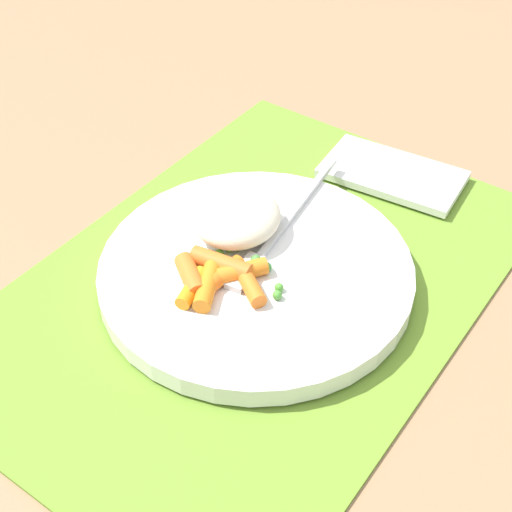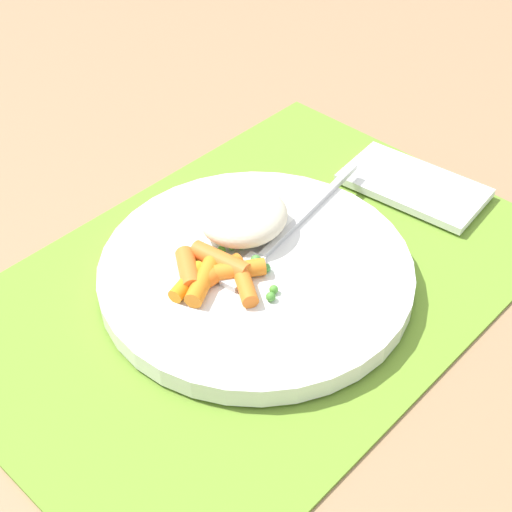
{
  "view_description": "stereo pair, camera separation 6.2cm",
  "coord_description": "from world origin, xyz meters",
  "px_view_note": "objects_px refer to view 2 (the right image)",
  "views": [
    {
      "loc": [
        0.38,
        0.27,
        0.46
      ],
      "look_at": [
        0.0,
        0.0,
        0.03
      ],
      "focal_mm": 53.1,
      "sensor_mm": 36.0,
      "label": 1
    },
    {
      "loc": [
        0.34,
        0.32,
        0.46
      ],
      "look_at": [
        0.0,
        0.0,
        0.03
      ],
      "focal_mm": 53.1,
      "sensor_mm": 36.0,
      "label": 2
    }
  ],
  "objects_px": {
    "rice_mound": "(243,216)",
    "napkin": "(414,185)",
    "fork": "(285,234)",
    "carrot_portion": "(214,273)",
    "plate": "(256,273)"
  },
  "relations": [
    {
      "from": "rice_mound",
      "to": "napkin",
      "type": "relative_size",
      "value": 0.59
    },
    {
      "from": "napkin",
      "to": "carrot_portion",
      "type": "bearing_deg",
      "value": -8.82
    },
    {
      "from": "plate",
      "to": "napkin",
      "type": "distance_m",
      "value": 0.2
    },
    {
      "from": "plate",
      "to": "rice_mound",
      "type": "xyz_separation_m",
      "value": [
        -0.02,
        -0.04,
        0.03
      ]
    },
    {
      "from": "rice_mound",
      "to": "napkin",
      "type": "distance_m",
      "value": 0.19
    },
    {
      "from": "rice_mound",
      "to": "carrot_portion",
      "type": "bearing_deg",
      "value": 22.55
    },
    {
      "from": "rice_mound",
      "to": "fork",
      "type": "bearing_deg",
      "value": 120.98
    },
    {
      "from": "rice_mound",
      "to": "carrot_portion",
      "type": "distance_m",
      "value": 0.07
    },
    {
      "from": "plate",
      "to": "carrot_portion",
      "type": "bearing_deg",
      "value": -19.58
    },
    {
      "from": "carrot_portion",
      "to": "napkin",
      "type": "relative_size",
      "value": 0.64
    },
    {
      "from": "fork",
      "to": "napkin",
      "type": "height_order",
      "value": "fork"
    },
    {
      "from": "carrot_portion",
      "to": "fork",
      "type": "relative_size",
      "value": 0.43
    },
    {
      "from": "plate",
      "to": "carrot_portion",
      "type": "height_order",
      "value": "carrot_portion"
    },
    {
      "from": "fork",
      "to": "carrot_portion",
      "type": "bearing_deg",
      "value": -4.61
    },
    {
      "from": "rice_mound",
      "to": "fork",
      "type": "distance_m",
      "value": 0.04
    }
  ]
}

